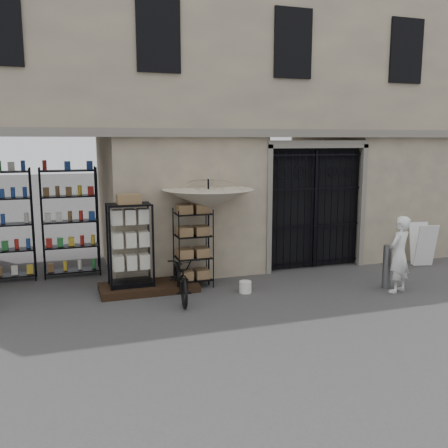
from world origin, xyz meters
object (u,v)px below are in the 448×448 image
object	(u,v)px
market_umbrella	(208,194)
easel_sign	(423,244)
white_bucket	(245,287)
shopkeeper	(397,292)
wire_rack	(193,249)
bicycle	(181,299)
display_cabinet	(131,249)
steel_bollard	(387,267)

from	to	relation	value
market_umbrella	easel_sign	bearing A→B (deg)	-1.28
white_bucket	shopkeeper	size ratio (longest dim) A/B	0.16
wire_rack	bicycle	xyz separation A→B (m)	(-0.46, -0.78, -0.82)
display_cabinet	shopkeeper	bearing A→B (deg)	-40.39
display_cabinet	wire_rack	world-z (taller)	display_cabinet
display_cabinet	bicycle	xyz separation A→B (m)	(0.86, -0.76, -0.91)
steel_bollard	easel_sign	world-z (taller)	easel_sign
steel_bollard	white_bucket	bearing A→B (deg)	167.71
shopkeeper	easel_sign	bearing A→B (deg)	-164.49
bicycle	shopkeeper	bearing A→B (deg)	-6.22
display_cabinet	steel_bollard	size ratio (longest dim) A/B	1.99
white_bucket	easel_sign	bearing A→B (deg)	7.71
market_umbrella	steel_bollard	world-z (taller)	market_umbrella
white_bucket	display_cabinet	bearing A→B (deg)	160.64
wire_rack	easel_sign	size ratio (longest dim) A/B	1.60
steel_bollard	shopkeeper	size ratio (longest dim) A/B	0.58
white_bucket	bicycle	distance (m)	1.35
white_bucket	bicycle	world-z (taller)	bicycle
display_cabinet	white_bucket	distance (m)	2.47
market_umbrella	bicycle	bearing A→B (deg)	-136.11
steel_bollard	shopkeeper	world-z (taller)	steel_bollard
display_cabinet	shopkeeper	distance (m)	5.56
market_umbrella	white_bucket	world-z (taller)	market_umbrella
wire_rack	easel_sign	world-z (taller)	wire_rack
wire_rack	steel_bollard	bearing A→B (deg)	-3.44
white_bucket	easel_sign	size ratio (longest dim) A/B	0.24
display_cabinet	bicycle	distance (m)	1.46
shopkeeper	easel_sign	distance (m)	2.61
display_cabinet	market_umbrella	size ratio (longest dim) A/B	0.67
bicycle	white_bucket	bearing A→B (deg)	5.49
easel_sign	white_bucket	bearing A→B (deg)	-161.07
market_umbrella	display_cabinet	bearing A→B (deg)	-179.29
market_umbrella	steel_bollard	xyz separation A→B (m)	(3.49, -1.44, -1.52)
wire_rack	easel_sign	distance (m)	5.86
bicycle	steel_bollard	bearing A→B (deg)	-2.41
market_umbrella	easel_sign	xyz separation A→B (m)	(5.51, -0.12, -1.44)
market_umbrella	shopkeeper	bearing A→B (deg)	-26.26
market_umbrella	wire_rack	bearing A→B (deg)	178.67
steel_bollard	bicycle	bearing A→B (deg)	171.23
steel_bollard	shopkeeper	bearing A→B (deg)	-80.83
shopkeeper	bicycle	bearing A→B (deg)	-36.44
display_cabinet	easel_sign	distance (m)	7.19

